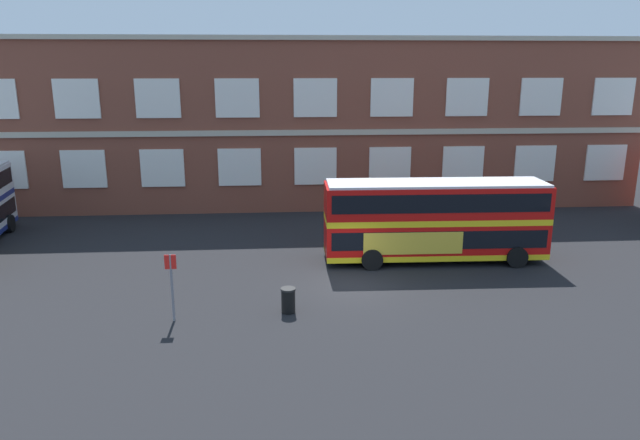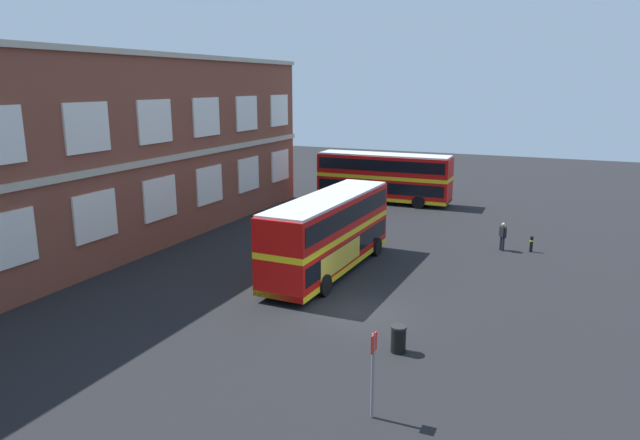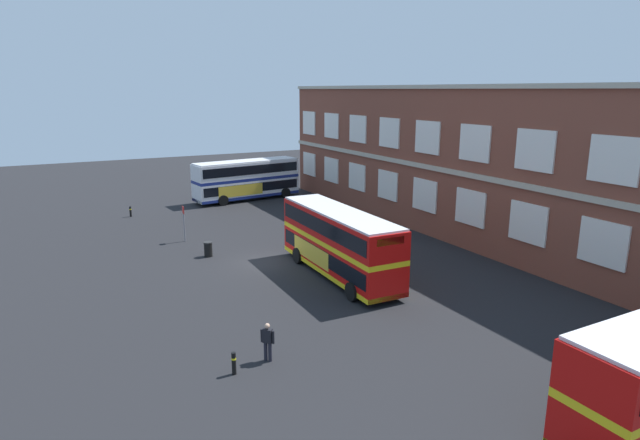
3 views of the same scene
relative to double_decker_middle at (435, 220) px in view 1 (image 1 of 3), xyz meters
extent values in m
plane|color=black|center=(-4.57, -1.26, -2.15)|extent=(120.00, 120.00, 0.00)
cube|color=brown|center=(-5.29, 14.74, 3.44)|extent=(45.10, 8.00, 11.17)
cube|color=#B2A893|center=(-5.29, 10.66, 3.21)|extent=(45.10, 0.16, 0.36)
cube|color=#B2A893|center=(-5.29, 10.69, 9.17)|extent=(45.10, 0.28, 0.30)
cube|color=silver|center=(-25.33, 10.68, 0.98)|extent=(2.81, 0.12, 2.46)
cube|color=silver|center=(-20.32, 10.68, 0.98)|extent=(2.81, 0.12, 2.46)
cube|color=silver|center=(-15.31, 10.68, 0.98)|extent=(2.81, 0.12, 2.46)
cube|color=silver|center=(-10.30, 10.68, 0.98)|extent=(2.81, 0.12, 2.46)
cube|color=silver|center=(-5.29, 10.68, 0.98)|extent=(2.81, 0.12, 2.46)
cube|color=silver|center=(-0.28, 10.68, 0.98)|extent=(2.81, 0.12, 2.46)
cube|color=silver|center=(4.73, 10.68, 0.98)|extent=(2.81, 0.12, 2.46)
cube|color=silver|center=(9.75, 10.68, 0.98)|extent=(2.81, 0.12, 2.46)
cube|color=silver|center=(14.76, 10.68, 0.98)|extent=(2.81, 0.12, 2.46)
cube|color=silver|center=(-20.32, 10.68, 5.45)|extent=(2.81, 0.12, 2.46)
cube|color=silver|center=(-15.31, 10.68, 5.45)|extent=(2.81, 0.12, 2.46)
cube|color=silver|center=(-10.30, 10.68, 5.45)|extent=(2.81, 0.12, 2.46)
cube|color=silver|center=(-5.29, 10.68, 5.45)|extent=(2.81, 0.12, 2.46)
cube|color=silver|center=(-0.28, 10.68, 5.45)|extent=(2.81, 0.12, 2.46)
cube|color=silver|center=(4.73, 10.68, 5.45)|extent=(2.81, 0.12, 2.46)
cube|color=silver|center=(9.75, 10.68, 5.45)|extent=(2.81, 0.12, 2.46)
cube|color=silver|center=(14.76, 10.68, 5.45)|extent=(2.81, 0.12, 2.46)
cylinder|color=black|center=(-23.76, 7.05, -1.63)|extent=(0.45, 1.07, 1.04)
cube|color=red|center=(0.00, 0.00, -0.92)|extent=(11.05, 2.79, 1.75)
cube|color=black|center=(0.00, 0.00, -0.71)|extent=(10.61, 2.82, 0.90)
cube|color=yellow|center=(0.00, 0.00, 0.10)|extent=(11.05, 2.79, 0.30)
cube|color=red|center=(0.00, 0.00, 1.03)|extent=(11.05, 2.79, 1.55)
cube|color=black|center=(0.00, 0.00, 1.10)|extent=(10.61, 2.82, 0.90)
cube|color=yellow|center=(0.00, 0.00, -1.66)|extent=(11.05, 2.81, 0.28)
cube|color=silver|center=(0.00, 0.00, 1.86)|extent=(10.83, 2.68, 0.12)
cube|color=gold|center=(-1.35, -1.26, -0.84)|extent=(4.84, 0.14, 1.10)
cube|color=yellow|center=(5.47, -0.12, 1.45)|extent=(0.10, 1.66, 0.40)
cylinder|color=black|center=(3.82, -1.36, -1.63)|extent=(1.05, 0.34, 1.04)
cylinder|color=black|center=(3.87, 1.19, -1.63)|extent=(1.05, 0.34, 1.04)
cylinder|color=black|center=(-3.33, -1.20, -1.63)|extent=(1.05, 0.34, 1.04)
cylinder|color=black|center=(-3.27, 1.35, -1.63)|extent=(1.05, 0.34, 1.04)
cylinder|color=slate|center=(-11.95, -6.50, -0.80)|extent=(0.10, 0.10, 2.70)
cube|color=red|center=(-11.95, -6.52, 0.27)|extent=(0.44, 0.04, 0.56)
cylinder|color=black|center=(-7.49, -6.00, -1.67)|extent=(0.56, 0.56, 0.95)
cylinder|color=black|center=(-7.49, -6.00, -1.16)|extent=(0.60, 0.60, 0.08)
camera|label=1|loc=(-7.84, -28.04, 7.48)|focal=33.09mm
camera|label=2|loc=(-26.42, -11.26, 7.55)|focal=31.99mm
camera|label=3|loc=(26.86, -15.42, 8.97)|focal=29.87mm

